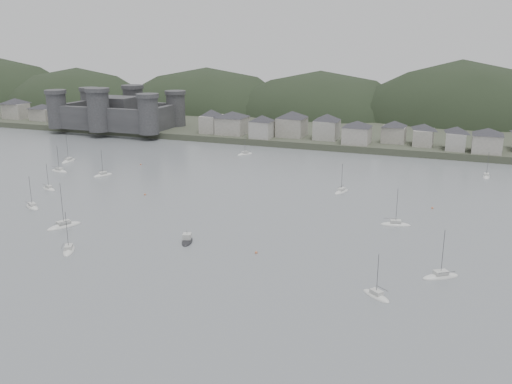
% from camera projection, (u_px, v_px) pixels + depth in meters
% --- Properties ---
extents(ground, '(900.00, 900.00, 0.00)m').
position_uv_depth(ground, '(103.00, 333.00, 96.82)').
color(ground, slate).
rests_on(ground, ground).
extents(far_shore_land, '(900.00, 250.00, 3.00)m').
position_uv_depth(far_shore_land, '(376.00, 113.00, 361.65)').
color(far_shore_land, '#383D2D').
rests_on(far_shore_land, ground).
extents(forested_ridge, '(851.55, 103.94, 102.57)m').
position_uv_depth(forested_ridge, '(376.00, 140.00, 340.44)').
color(forested_ridge, black).
rests_on(forested_ridge, ground).
extents(castle, '(66.00, 43.00, 20.00)m').
position_uv_depth(castle, '(117.00, 112.00, 296.72)').
color(castle, '#343537').
rests_on(castle, far_shore_land).
extents(waterfront_town, '(451.48, 28.46, 12.92)m').
position_uv_depth(waterfront_town, '(452.00, 135.00, 241.94)').
color(waterfront_town, gray).
rests_on(waterfront_town, far_shore_land).
extents(sailboat_lead, '(5.48, 8.12, 10.65)m').
position_uv_depth(sailboat_lead, '(103.00, 175.00, 206.40)').
color(sailboat_lead, silver).
rests_on(sailboat_lead, ground).
extents(moored_fleet, '(251.12, 177.32, 13.31)m').
position_uv_depth(moored_fleet, '(260.00, 220.00, 156.00)').
color(moored_fleet, silver).
rests_on(moored_fleet, ground).
extents(motor_launch_far, '(4.76, 7.64, 3.73)m').
position_uv_depth(motor_launch_far, '(187.00, 241.00, 139.92)').
color(motor_launch_far, black).
rests_on(motor_launch_far, ground).
extents(mooring_buoys, '(182.99, 131.19, 0.70)m').
position_uv_depth(mooring_buoys, '(228.00, 225.00, 152.13)').
color(mooring_buoys, '#CF7145').
rests_on(mooring_buoys, ground).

